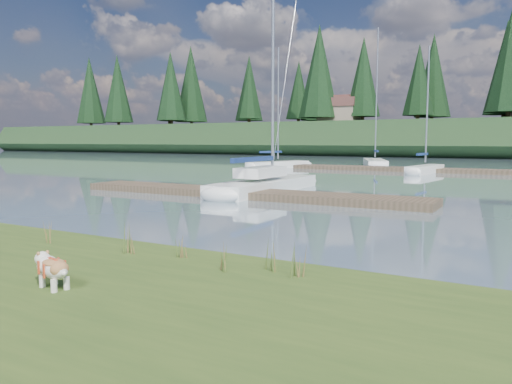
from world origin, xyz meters
The scene contains 22 objects.
ground centered at (0.00, 30.00, 0.00)m, with size 200.00×200.00×0.00m, color gray.
ridge centered at (0.00, 73.00, 2.50)m, with size 200.00×20.00×5.00m, color #1C3319.
bulldog centered at (1.18, -4.52, 0.64)m, with size 0.79×0.42×0.47m.
sailboat_main centered at (-4.07, 11.94, 0.42)m, with size 2.01×9.13×13.05m.
dock_near centered at (-4.00, 9.00, 0.15)m, with size 16.00×2.00×0.30m, color #4C3D2C.
dock_far centered at (2.00, 30.00, 0.15)m, with size 26.00×2.20×0.30m, color #4C3D2C.
sailboat_bg_0 centered at (-12.33, 29.69, 0.32)m, with size 3.70×7.03×10.25m.
sailboat_bg_1 centered at (-6.78, 38.08, 0.33)m, with size 4.66×8.66×12.79m.
sailboat_bg_2 centered at (-0.14, 28.89, 0.33)m, with size 1.90×6.03×9.15m.
weed_0 centered at (0.60, -2.39, 0.62)m, with size 0.17×0.14×0.64m.
weed_1 centered at (1.60, -2.21, 0.52)m, with size 0.17×0.14×0.41m.
weed_2 centered at (3.37, -2.24, 0.58)m, with size 0.17×0.14×0.55m.
weed_3 centered at (-1.49, -2.54, 0.58)m, with size 0.17×0.14×0.55m.
weed_4 centered at (2.75, -2.60, 0.55)m, with size 0.17×0.14×0.47m.
weed_5 centered at (3.91, -2.35, 0.57)m, with size 0.17×0.14×0.52m.
mud_lip centered at (0.00, -1.60, 0.07)m, with size 60.00×0.50×0.14m, color #33281C.
conifer_0 centered at (-55.00, 67.00, 12.64)m, with size 5.72×5.72×14.15m.
conifer_1 centered at (-40.00, 71.00, 11.28)m, with size 4.40×4.40×11.30m.
conifer_2 centered at (-25.00, 68.00, 13.54)m, with size 6.60×6.60×16.05m.
conifer_3 centered at (-10.00, 72.00, 11.74)m, with size 4.84×4.84×12.25m.
conifer_4 centered at (3.00, 66.00, 13.09)m, with size 6.16×6.16×15.10m.
house_0 centered at (-22.00, 70.00, 7.31)m, with size 6.30×5.30×4.65m.
Camera 1 is at (6.97, -8.99, 2.40)m, focal length 35.00 mm.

